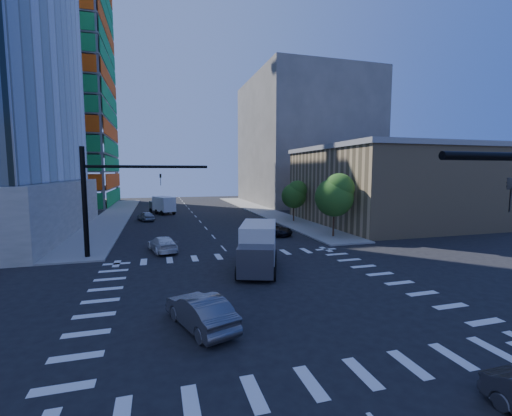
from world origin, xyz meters
name	(u,v)px	position (x,y,z in m)	size (l,w,h in m)	color
ground	(261,291)	(0.00, 0.00, 0.00)	(160.00, 160.00, 0.00)	black
road_markings	(261,291)	(0.00, 0.00, 0.01)	(20.00, 20.00, 0.01)	silver
sidewalk_ne	(263,211)	(12.50, 40.00, 0.07)	(5.00, 60.00, 0.15)	gray
sidewalk_nw	(115,216)	(-12.50, 40.00, 0.07)	(5.00, 60.00, 0.15)	gray
construction_building	(43,85)	(-27.41, 61.93, 24.61)	(25.16, 34.50, 70.60)	gray
commercial_building	(386,185)	(25.00, 22.00, 5.31)	(20.50, 22.50, 10.60)	tan
bg_building_ne	(303,142)	(27.00, 55.00, 14.00)	(24.00, 30.00, 28.00)	#5C5853
signal_mast_nw	(104,192)	(-10.00, 11.50, 5.49)	(10.20, 0.40, 9.00)	black
tree_south	(336,195)	(12.63, 13.90, 4.69)	(4.16, 4.16, 6.82)	#382316
tree_north	(295,194)	(12.93, 25.90, 3.99)	(3.54, 3.52, 5.78)	#382316
car_nb_far	(274,229)	(6.77, 17.12, 0.64)	(2.13, 4.61, 1.28)	black
car_sb_near	(162,244)	(-5.49, 12.29, 0.68)	(1.91, 4.71, 1.37)	silver
car_sb_mid	(146,216)	(-7.50, 33.05, 0.69)	(1.63, 4.06, 1.38)	#9A9DA1
car_sb_cross	(200,311)	(-4.06, -3.77, 0.77)	(1.63, 4.68, 1.54)	#55555A
box_truck_near	(258,251)	(1.07, 4.29, 1.46)	(4.65, 6.81, 3.29)	black
box_truck_far	(162,206)	(-5.15, 41.24, 1.29)	(4.40, 6.05, 2.92)	black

